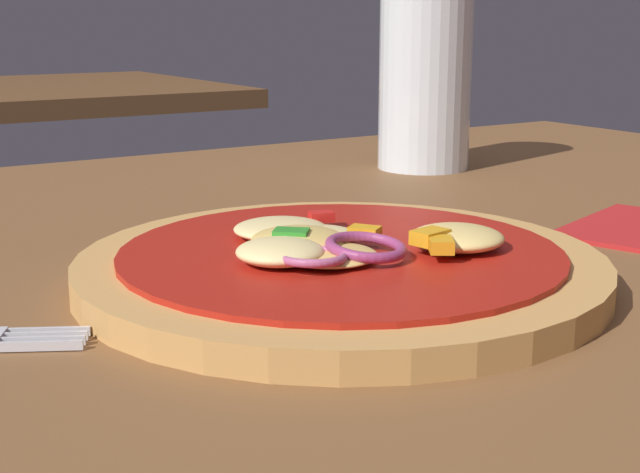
# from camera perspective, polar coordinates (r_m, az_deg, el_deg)

# --- Properties ---
(dining_table) EXTENTS (1.15, 0.85, 0.03)m
(dining_table) POSITION_cam_1_polar(r_m,az_deg,el_deg) (0.53, 3.58, -2.82)
(dining_table) COLOR brown
(dining_table) RESTS_ON ground
(pizza) EXTENTS (0.27, 0.27, 0.03)m
(pizza) POSITION_cam_1_polar(r_m,az_deg,el_deg) (0.46, 1.30, -1.74)
(pizza) COLOR tan
(pizza) RESTS_ON dining_table
(beer_glass) EXTENTS (0.08, 0.08, 0.15)m
(beer_glass) POSITION_cam_1_polar(r_m,az_deg,el_deg) (0.81, 6.65, 8.90)
(beer_glass) COLOR silver
(beer_glass) RESTS_ON dining_table
(background_table) EXTENTS (0.69, 0.66, 0.03)m
(background_table) POSITION_cam_1_polar(r_m,az_deg,el_deg) (1.87, -17.68, 8.59)
(background_table) COLOR brown
(background_table) RESTS_ON ground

